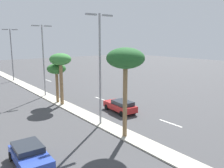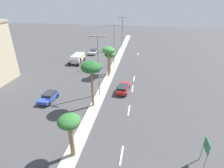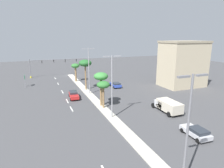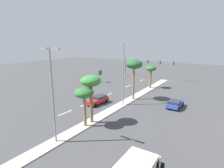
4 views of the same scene
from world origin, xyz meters
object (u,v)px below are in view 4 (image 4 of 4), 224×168
at_px(directional_road_sign, 100,74).
at_px(street_lamp_right, 123,70).
at_px(palm_tree_front, 134,65).
at_px(sedan_red_right, 98,100).
at_px(street_lamp_near, 52,89).
at_px(palm_tree_rear, 91,83).
at_px(traffic_signal_gantry, 142,64).
at_px(palm_tree_right, 151,70).
at_px(palm_tree_far, 84,94).
at_px(sedan_blue_near, 175,104).

height_order(directional_road_sign, street_lamp_right, street_lamp_right).
bearing_deg(palm_tree_front, sedan_red_right, 53.70).
relative_size(street_lamp_near, sedan_red_right, 2.23).
height_order(palm_tree_rear, street_lamp_near, street_lamp_near).
bearing_deg(street_lamp_right, street_lamp_near, 89.32).
xyz_separation_m(traffic_signal_gantry, street_lamp_right, (-7.39, 24.87, 2.06)).
relative_size(palm_tree_right, palm_tree_rear, 0.82).
distance_m(palm_tree_far, street_lamp_near, 5.04).
distance_m(palm_tree_right, palm_tree_far, 24.16).
bearing_deg(directional_road_sign, traffic_signal_gantry, -119.84).
height_order(directional_road_sign, palm_tree_right, palm_tree_right).
distance_m(directional_road_sign, palm_tree_far, 27.08).
xyz_separation_m(palm_tree_far, street_lamp_right, (-0.02, -10.10, 1.84)).
bearing_deg(palm_tree_right, street_lamp_right, 91.56).
bearing_deg(traffic_signal_gantry, street_lamp_right, 106.56).
bearing_deg(palm_tree_right, traffic_signal_gantry, -57.06).
bearing_deg(sedan_blue_near, directional_road_sign, -22.62).
height_order(palm_tree_right, palm_tree_front, palm_tree_front).
relative_size(traffic_signal_gantry, palm_tree_far, 3.74).
height_order(directional_road_sign, sedan_blue_near, directional_road_sign).
height_order(palm_tree_front, street_lamp_right, street_lamp_right).
bearing_deg(directional_road_sign, palm_tree_right, -174.97).
bearing_deg(palm_tree_right, directional_road_sign, 5.03).
height_order(palm_tree_far, sedan_blue_near, palm_tree_far).
bearing_deg(street_lamp_right, palm_tree_far, 89.86).
bearing_deg(street_lamp_near, traffic_signal_gantry, -79.71).
xyz_separation_m(palm_tree_rear, palm_tree_far, (0.01, 1.36, -1.22)).
height_order(directional_road_sign, sedan_red_right, directional_road_sign).
bearing_deg(sedan_blue_near, palm_tree_rear, 56.37).
relative_size(palm_tree_front, street_lamp_near, 0.74).
relative_size(traffic_signal_gantry, sedan_blue_near, 4.67).
relative_size(palm_tree_front, palm_tree_far, 1.48).
distance_m(traffic_signal_gantry, sedan_red_right, 27.17).
height_order(street_lamp_right, sedan_blue_near, street_lamp_right).
bearing_deg(palm_tree_rear, street_lamp_right, -90.07).
distance_m(traffic_signal_gantry, palm_tree_rear, 34.44).
relative_size(palm_tree_right, palm_tree_front, 0.70).
bearing_deg(palm_tree_right, palm_tree_rear, 90.94).
bearing_deg(directional_road_sign, palm_tree_front, 148.11).
height_order(traffic_signal_gantry, directional_road_sign, traffic_signal_gantry).
distance_m(directional_road_sign, palm_tree_right, 14.12).
distance_m(traffic_signal_gantry, palm_tree_far, 35.74).
relative_size(directional_road_sign, palm_tree_front, 0.44).
bearing_deg(palm_tree_right, sedan_blue_near, 128.83).
bearing_deg(street_lamp_near, sedan_red_right, -73.16).
distance_m(street_lamp_right, sedan_blue_near, 10.43).
distance_m(palm_tree_rear, sedan_blue_near, 15.49).
distance_m(palm_tree_right, street_lamp_right, 14.17).
height_order(traffic_signal_gantry, sedan_blue_near, traffic_signal_gantry).
xyz_separation_m(street_lamp_near, sedan_red_right, (3.93, -12.97, -5.33)).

